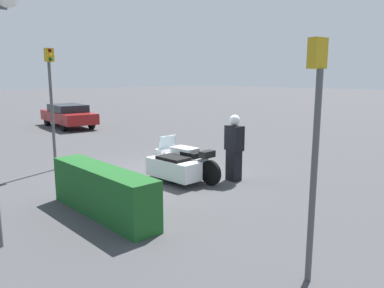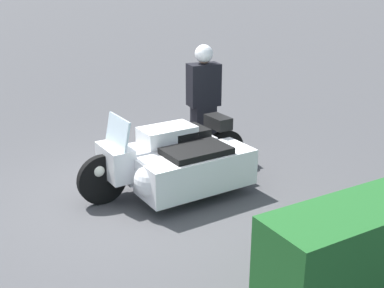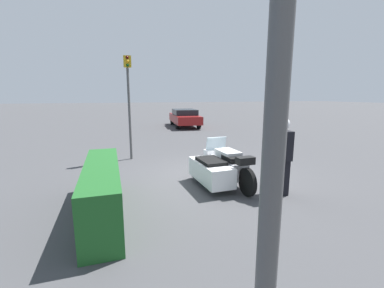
{
  "view_description": "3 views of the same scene",
  "coord_description": "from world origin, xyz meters",
  "views": [
    {
      "loc": [
        -8.44,
        6.8,
        2.92
      ],
      "look_at": [
        -1.08,
        -0.08,
        1.09
      ],
      "focal_mm": 35.0,
      "sensor_mm": 36.0,
      "label": 1
    },
    {
      "loc": [
        2.3,
        5.52,
        2.95
      ],
      "look_at": [
        -0.69,
        0.31,
        0.81
      ],
      "focal_mm": 45.0,
      "sensor_mm": 36.0,
      "label": 2
    },
    {
      "loc": [
        -6.77,
        2.76,
        2.38
      ],
      "look_at": [
        -0.51,
        0.76,
        1.13
      ],
      "focal_mm": 24.0,
      "sensor_mm": 36.0,
      "label": 3
    }
  ],
  "objects": [
    {
      "name": "ground_plane",
      "position": [
        0.0,
        0.0,
        0.0
      ],
      "size": [
        160.0,
        160.0,
        0.0
      ],
      "primitive_type": "plane",
      "color": "#424244"
    },
    {
      "name": "police_motorcycle",
      "position": [
        -0.58,
        0.06,
        0.48
      ],
      "size": [
        2.7,
        1.21,
        1.17
      ],
      "rotation": [
        0.0,
        0.0,
        0.04
      ],
      "color": "black",
      "rests_on": "ground"
    },
    {
      "name": "officer_rider",
      "position": [
        -1.72,
        -1.1,
        0.99
      ],
      "size": [
        0.55,
        0.38,
        1.87
      ],
      "rotation": [
        0.0,
        0.0,
        1.43
      ],
      "color": "black",
      "rests_on": "ground"
    }
  ]
}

